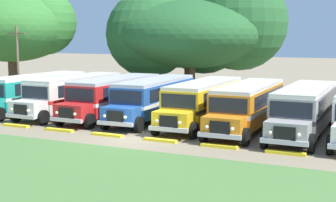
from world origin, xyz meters
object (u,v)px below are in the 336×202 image
at_px(parked_bus_slot_1, 74,93).
at_px(parked_bus_slot_4, 203,100).
at_px(parked_bus_slot_6, 305,108).
at_px(parked_bus_slot_5, 248,104).
at_px(parked_bus_slot_3, 154,97).
at_px(parked_bus_slot_0, 35,91).
at_px(broad_shade_tree, 197,31).
at_px(utility_pole, 18,64).
at_px(parked_bus_slot_2, 115,95).
at_px(secondary_tree, 16,23).

bearing_deg(parked_bus_slot_1, parked_bus_slot_4, 91.65).
bearing_deg(parked_bus_slot_6, parked_bus_slot_5, -90.87).
relative_size(parked_bus_slot_3, parked_bus_slot_4, 1.00).
bearing_deg(parked_bus_slot_3, parked_bus_slot_6, 82.93).
relative_size(parked_bus_slot_0, broad_shade_tree, 0.65).
height_order(parked_bus_slot_3, broad_shade_tree, broad_shade_tree).
distance_m(parked_bus_slot_3, parked_bus_slot_6, 10.64).
bearing_deg(parked_bus_slot_0, parked_bus_slot_3, 95.57).
xyz_separation_m(parked_bus_slot_6, utility_pole, (-23.60, 1.53, 1.99)).
height_order(parked_bus_slot_2, broad_shade_tree, broad_shade_tree).
height_order(parked_bus_slot_3, parked_bus_slot_5, same).
distance_m(parked_bus_slot_0, secondary_tree, 11.06).
distance_m(parked_bus_slot_2, parked_bus_slot_6, 13.71).
xyz_separation_m(parked_bus_slot_5, secondary_tree, (-24.57, 6.30, 5.47)).
bearing_deg(parked_bus_slot_2, secondary_tree, -111.08).
distance_m(parked_bus_slot_2, secondary_tree, 16.46).
bearing_deg(parked_bus_slot_4, broad_shade_tree, -157.21).
height_order(parked_bus_slot_2, parked_bus_slot_5, same).
bearing_deg(parked_bus_slot_3, parked_bus_slot_5, 81.44).
xyz_separation_m(parked_bus_slot_2, parked_bus_slot_6, (13.70, -0.60, 0.00)).
bearing_deg(broad_shade_tree, parked_bus_slot_1, -109.34).
distance_m(parked_bus_slot_0, parked_bus_slot_5, 17.21).
bearing_deg(secondary_tree, parked_bus_slot_3, -17.64).
relative_size(parked_bus_slot_5, secondary_tree, 0.90).
relative_size(parked_bus_slot_3, broad_shade_tree, 0.65).
xyz_separation_m(parked_bus_slot_0, utility_pole, (-2.85, 1.33, 1.99)).
relative_size(broad_shade_tree, utility_pole, 2.50).
bearing_deg(broad_shade_tree, parked_bus_slot_6, -48.01).
xyz_separation_m(parked_bus_slot_0, parked_bus_slot_4, (14.01, 0.37, 0.00)).
distance_m(parked_bus_slot_2, parked_bus_slot_4, 6.95).
relative_size(parked_bus_slot_1, parked_bus_slot_3, 1.00).
xyz_separation_m(parked_bus_slot_0, parked_bus_slot_3, (10.14, 0.63, 0.00)).
height_order(parked_bus_slot_3, parked_bus_slot_6, same).
height_order(parked_bus_slot_2, utility_pole, utility_pole).
xyz_separation_m(parked_bus_slot_4, broad_shade_tree, (-5.78, 13.35, 4.77)).
bearing_deg(parked_bus_slot_1, parked_bus_slot_3, 94.23).
relative_size(parked_bus_slot_0, parked_bus_slot_5, 1.00).
relative_size(parked_bus_slot_1, parked_bus_slot_6, 1.00).
bearing_deg(parked_bus_slot_4, utility_pole, -93.91).
bearing_deg(parked_bus_slot_3, parked_bus_slot_1, -89.47).
distance_m(parked_bus_slot_2, utility_pole, 10.14).
relative_size(secondary_tree, utility_pole, 1.80).
height_order(parked_bus_slot_2, parked_bus_slot_3, same).
bearing_deg(parked_bus_slot_2, parked_bus_slot_4, 90.53).
bearing_deg(secondary_tree, parked_bus_slot_6, -12.81).
xyz_separation_m(parked_bus_slot_4, utility_pole, (-16.85, 0.97, 1.99)).
distance_m(parked_bus_slot_1, parked_bus_slot_2, 3.55).
distance_m(parked_bus_slot_0, parked_bus_slot_3, 10.16).
distance_m(parked_bus_slot_0, parked_bus_slot_6, 20.75).
distance_m(parked_bus_slot_1, parked_bus_slot_4, 10.50).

